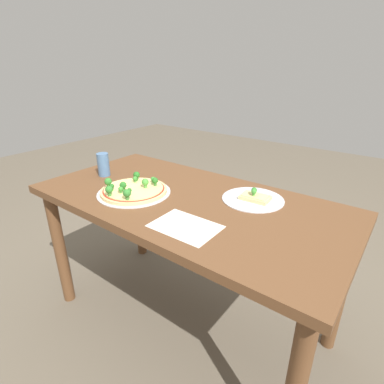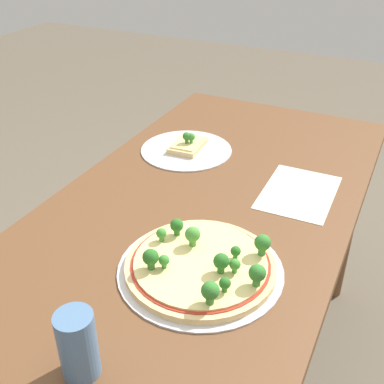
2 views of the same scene
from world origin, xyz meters
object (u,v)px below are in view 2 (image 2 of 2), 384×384
dining_table (201,235)px  pizza_tray_whole (202,265)px  pizza_tray_slice (187,147)px  drinking_cup (78,345)px

dining_table → pizza_tray_whole: (0.22, 0.10, 0.11)m
pizza_tray_whole → pizza_tray_slice: bearing=-150.6°
dining_table → pizza_tray_whole: size_ratio=4.21×
pizza_tray_slice → drinking_cup: bearing=14.3°
dining_table → drinking_cup: size_ratio=11.66×
pizza_tray_slice → pizza_tray_whole: bearing=29.4°
dining_table → pizza_tray_slice: 0.31m
pizza_tray_whole → drinking_cup: (0.30, -0.07, 0.04)m
pizza_tray_slice → dining_table: bearing=33.1°
dining_table → drinking_cup: (0.52, 0.03, 0.15)m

